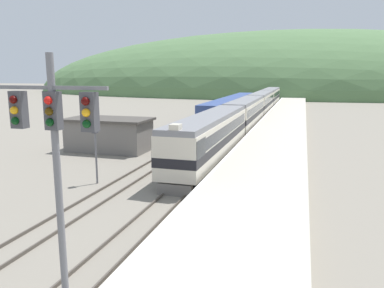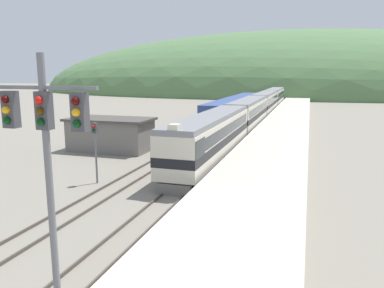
% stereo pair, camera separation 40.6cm
% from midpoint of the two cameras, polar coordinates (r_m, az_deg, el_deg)
% --- Properties ---
extents(track_main, '(1.52, 180.00, 0.16)m').
position_cam_midpoint_polar(track_main, '(74.92, 10.51, 4.65)').
color(track_main, '#4C443D').
rests_on(track_main, ground).
extents(track_siding, '(1.52, 180.00, 0.16)m').
position_cam_midpoint_polar(track_siding, '(75.50, 7.21, 4.79)').
color(track_siding, '#4C443D').
rests_on(track_siding, ground).
extents(platform, '(6.38, 140.00, 1.11)m').
position_cam_midpoint_polar(platform, '(54.67, 13.43, 2.87)').
color(platform, '#BCB5A5').
rests_on(platform, ground).
extents(distant_hills, '(219.31, 98.69, 48.72)m').
position_cam_midpoint_polar(distant_hills, '(157.94, 13.80, 7.56)').
color(distant_hills, '#517547').
rests_on(distant_hills, ground).
extents(station_shed, '(8.50, 4.55, 3.30)m').
position_cam_midpoint_polar(station_shed, '(38.71, -12.83, 1.46)').
color(station_shed, slate).
rests_on(station_shed, ground).
extents(express_train_lead_car, '(3.00, 19.95, 4.58)m').
position_cam_midpoint_polar(express_train_lead_car, '(32.57, 2.47, 1.15)').
color(express_train_lead_car, black).
rests_on(express_train_lead_car, ground).
extents(carriage_second, '(2.99, 19.32, 4.22)m').
position_cam_midpoint_polar(carriage_second, '(52.77, 7.99, 4.69)').
color(carriage_second, black).
rests_on(carriage_second, ground).
extents(carriage_third, '(2.99, 19.32, 4.22)m').
position_cam_midpoint_polar(carriage_third, '(72.73, 10.40, 6.24)').
color(carriage_third, black).
rests_on(carriage_third, ground).
extents(carriage_fourth, '(2.99, 19.32, 4.22)m').
position_cam_midpoint_polar(carriage_fourth, '(92.80, 11.78, 7.11)').
color(carriage_fourth, black).
rests_on(carriage_fourth, ground).
extents(siding_train, '(2.90, 35.52, 3.65)m').
position_cam_midpoint_polar(siding_train, '(65.57, 5.82, 5.53)').
color(siding_train, black).
rests_on(siding_train, ground).
extents(signal_mast_main, '(3.30, 0.42, 8.22)m').
position_cam_midpoint_polar(signal_mast_main, '(10.82, -21.12, -0.79)').
color(signal_mast_main, slate).
rests_on(signal_mast_main, ground).
extents(signal_post_siding, '(0.36, 0.42, 4.38)m').
position_cam_midpoint_polar(signal_post_siding, '(26.94, -14.96, 0.53)').
color(signal_post_siding, slate).
rests_on(signal_post_siding, ground).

